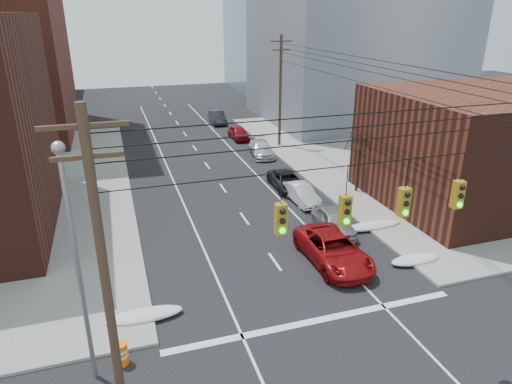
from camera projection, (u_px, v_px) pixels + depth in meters
sidewalk_ne at (473, 148)px, 46.44m from camera, size 40.00×40.00×0.15m
building_office at (356, 16)px, 55.48m from camera, size 22.00×20.00×25.00m
building_glass at (291, 24)px, 79.61m from camera, size 20.00×18.00×22.00m
building_storefront at (492, 147)px, 32.69m from camera, size 16.00×12.00×8.00m
utility_pole_left at (106, 285)px, 13.00m from camera, size 2.20×0.28×11.00m
utility_pole_far at (280, 90)px, 45.26m from camera, size 2.20×0.28×11.00m
traffic_signals at (375, 204)px, 14.90m from camera, size 17.00×0.42×2.02m
street_light at (75, 249)px, 15.46m from camera, size 0.44×0.44×9.32m
bare_tree at (358, 164)px, 34.46m from camera, size 2.09×2.20×4.93m
snow_nw at (144, 315)px, 20.67m from camera, size 3.50×1.08×0.42m
snow_ne at (415, 259)px, 25.32m from camera, size 3.00×1.08×0.42m
snow_east_far at (372, 226)px, 29.31m from camera, size 4.00×1.08×0.42m
red_pickup at (333, 249)px, 25.16m from camera, size 2.78×5.90×1.63m
parked_car_a at (334, 221)px, 28.75m from camera, size 2.06×4.45×1.48m
parked_car_b at (302, 194)px, 33.25m from camera, size 1.56×4.08×1.33m
parked_car_c at (287, 181)px, 35.89m from camera, size 2.32×4.72×1.29m
parked_car_d at (261, 148)px, 44.07m from camera, size 2.63×5.10×1.42m
parked_car_e at (239, 133)px, 49.76m from camera, size 1.78×4.19×1.41m
parked_car_f at (217, 117)px, 56.83m from camera, size 1.87×4.71×1.52m
lot_car_a at (3, 233)px, 26.95m from camera, size 4.38×1.86×1.41m
lot_car_b at (21, 194)px, 32.73m from camera, size 5.43×4.06×1.37m
construction_barrel at (121, 354)px, 17.96m from camera, size 0.55×0.55×0.96m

